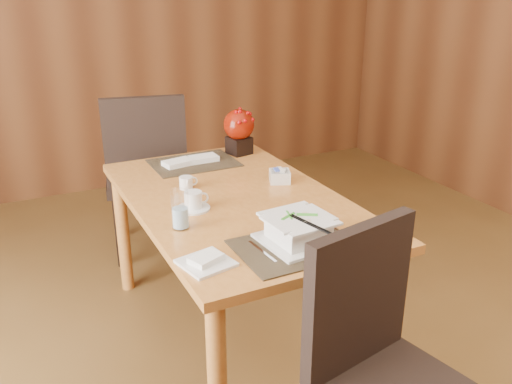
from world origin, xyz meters
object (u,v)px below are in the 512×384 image
near_chair (383,362)px  far_chair (146,168)px  dining_table (236,217)px  coffee_cup (193,202)px  soup_setting (298,230)px  creamer_jug (186,183)px  sugar_caddy (280,176)px  bread_plate (206,263)px  water_glass (180,210)px  berry_decor (239,129)px

near_chair → far_chair: far_chair is taller
dining_table → coffee_cup: 0.26m
soup_setting → creamer_jug: 0.76m
creamer_jug → sugar_caddy: size_ratio=0.84×
coffee_cup → bread_plate: 0.50m
far_chair → near_chair: bearing=107.5°
coffee_cup → soup_setting: bearing=-63.2°
sugar_caddy → near_chair: 1.17m
water_glass → near_chair: bearing=-66.1°
berry_decor → far_chair: size_ratio=0.24×
coffee_cup → berry_decor: size_ratio=0.56×
soup_setting → near_chair: bearing=-92.7°
water_glass → bread_plate: 0.33m
bread_plate → near_chair: bearing=-52.8°
dining_table → berry_decor: (0.30, 0.60, 0.24)m
sugar_caddy → creamer_jug: bearing=164.9°
water_glass → bread_plate: water_glass is taller
sugar_caddy → near_chair: size_ratio=0.10×
coffee_cup → far_chair: (0.08, 1.06, -0.18)m
near_chair → bread_plate: bearing=116.1°
berry_decor → near_chair: berry_decor is taller
creamer_jug → bread_plate: bearing=-99.9°
coffee_cup → creamer_jug: bearing=77.5°
sugar_caddy → near_chair: bearing=-102.1°
far_chair → creamer_jug: bearing=100.9°
dining_table → soup_setting: (0.02, -0.52, 0.15)m
berry_decor → far_chair: far_chair is taller
dining_table → far_chair: 1.03m
water_glass → far_chair: 1.26m
soup_setting → creamer_jug: bearing=99.9°
water_glass → sugar_caddy: water_glass is taller
dining_table → coffee_cup: (-0.22, -0.04, 0.13)m
dining_table → berry_decor: size_ratio=5.81×
coffee_cup → water_glass: bearing=-125.4°
bread_plate → dining_table: bearing=56.0°
near_chair → soup_setting: bearing=80.6°
near_chair → water_glass: bearing=102.8°
coffee_cup → sugar_caddy: (0.50, 0.13, -0.01)m
berry_decor → near_chair: bearing=-98.9°
creamer_jug → near_chair: 1.28m
creamer_jug → berry_decor: bearing=44.9°
water_glass → creamer_jug: water_glass is taller
near_chair → berry_decor: bearing=70.0°
creamer_jug → soup_setting: bearing=-71.3°
water_glass → berry_decor: (0.63, 0.80, 0.07)m
water_glass → sugar_caddy: (0.61, 0.29, -0.05)m
bread_plate → near_chair: (0.39, -0.51, -0.20)m
bread_plate → far_chair: bearing=82.3°
creamer_jug → berry_decor: (0.46, 0.39, 0.12)m
soup_setting → berry_decor: (0.27, 1.13, 0.09)m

